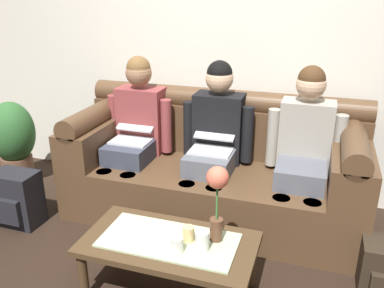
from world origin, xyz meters
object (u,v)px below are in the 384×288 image
(person_middle, at_px, (215,136))
(cup_far_center, at_px, (177,245))
(coffee_table, at_px, (169,247))
(cup_near_right, at_px, (189,234))
(backpack_left, at_px, (17,199))
(person_left, at_px, (136,127))
(potted_plant, at_px, (13,139))
(cup_near_left, at_px, (202,241))
(flower_vase, at_px, (217,193))
(couch, at_px, (214,170))
(person_right, at_px, (304,146))

(person_middle, xyz_separation_m, cup_far_center, (0.09, -1.10, -0.24))
(coffee_table, bearing_deg, cup_near_right, 12.82)
(person_middle, distance_m, backpack_left, 1.59)
(person_left, xyz_separation_m, potted_plant, (-1.22, -0.05, -0.23))
(person_middle, relative_size, cup_near_right, 13.69)
(cup_near_left, height_order, backpack_left, cup_near_left)
(coffee_table, relative_size, cup_near_right, 11.25)
(cup_near_left, relative_size, potted_plant, 0.15)
(cup_near_right, height_order, potted_plant, potted_plant)
(flower_vase, distance_m, backpack_left, 1.73)
(cup_near_left, bearing_deg, potted_plant, 154.79)
(couch, height_order, coffee_table, couch)
(cup_near_right, distance_m, potted_plant, 2.20)
(backpack_left, bearing_deg, couch, 25.21)
(couch, height_order, cup_far_center, couch)
(person_right, height_order, cup_far_center, person_right)
(couch, relative_size, potted_plant, 2.90)
(cup_far_center, xyz_separation_m, backpack_left, (-1.47, 0.45, -0.21))
(cup_near_right, bearing_deg, couch, 96.48)
(cup_near_left, height_order, potted_plant, potted_plant)
(couch, xyz_separation_m, cup_near_right, (0.11, -0.98, 0.05))
(backpack_left, bearing_deg, cup_far_center, -17.02)
(coffee_table, distance_m, cup_near_right, 0.15)
(flower_vase, relative_size, cup_near_right, 5.12)
(potted_plant, bearing_deg, person_middle, 1.47)
(cup_near_right, height_order, backpack_left, cup_near_right)
(coffee_table, xyz_separation_m, backpack_left, (-1.38, 0.35, -0.11))
(coffee_table, height_order, cup_far_center, cup_far_center)
(person_left, relative_size, person_middle, 1.00)
(person_left, height_order, backpack_left, person_left)
(person_middle, height_order, cup_far_center, person_middle)
(cup_near_left, height_order, cup_near_right, cup_near_left)
(potted_plant, bearing_deg, cup_near_right, -24.87)
(cup_near_right, height_order, cup_far_center, cup_far_center)
(person_middle, height_order, backpack_left, person_middle)
(couch, xyz_separation_m, person_right, (0.66, -0.00, 0.29))
(couch, distance_m, cup_far_center, 1.11)
(flower_vase, xyz_separation_m, backpack_left, (-1.64, 0.27, -0.46))
(cup_near_right, distance_m, backpack_left, 1.54)
(person_left, distance_m, person_right, 1.33)
(backpack_left, bearing_deg, person_middle, 25.08)
(couch, xyz_separation_m, person_middle, (0.00, -0.00, 0.29))
(person_left, relative_size, flower_vase, 2.67)
(couch, height_order, potted_plant, couch)
(flower_vase, height_order, cup_near_left, flower_vase)
(flower_vase, height_order, potted_plant, flower_vase)
(cup_near_right, bearing_deg, flower_vase, 21.68)
(person_left, distance_m, cup_near_left, 1.37)
(person_left, bearing_deg, person_right, 0.03)
(couch, height_order, flower_vase, couch)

